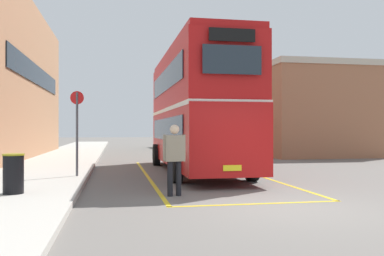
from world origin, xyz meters
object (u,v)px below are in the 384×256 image
at_px(single_deck_bus, 187,130).
at_px(pedestrian_boarding, 174,154).
at_px(double_decker_bus, 196,109).
at_px(litter_bin, 13,174).
at_px(bus_stop_sign, 77,125).

height_order(single_deck_bus, pedestrian_boarding, single_deck_bus).
xyz_separation_m(single_deck_bus, pedestrian_boarding, (-4.71, -25.40, -0.58)).
relative_size(double_decker_bus, litter_bin, 10.83).
distance_m(single_deck_bus, litter_bin, 26.66).
bearing_deg(litter_bin, double_decker_bus, 44.94).
height_order(double_decker_bus, single_deck_bus, double_decker_bus).
distance_m(single_deck_bus, pedestrian_boarding, 25.84).
height_order(pedestrian_boarding, litter_bin, pedestrian_boarding).
bearing_deg(single_deck_bus, double_decker_bus, -98.82).
height_order(double_decker_bus, bus_stop_sign, double_decker_bus).
distance_m(single_deck_bus, bus_stop_sign, 22.82).
bearing_deg(bus_stop_sign, double_decker_bus, 23.34).
relative_size(single_deck_bus, litter_bin, 9.67).
bearing_deg(double_decker_bus, single_deck_bus, 81.18).
xyz_separation_m(single_deck_bus, bus_stop_sign, (-7.44, -21.57, 0.19)).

